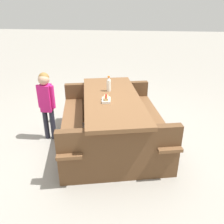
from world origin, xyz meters
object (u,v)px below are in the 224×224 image
(hotdog_tray, at_px, (106,99))
(child_in_coat, at_px, (46,98))
(soda_bottle, at_px, (109,84))
(picnic_table, at_px, (112,117))

(hotdog_tray, relative_size, child_in_coat, 0.18)
(hotdog_tray, bearing_deg, child_in_coat, -102.83)
(hotdog_tray, bearing_deg, soda_bottle, -177.73)
(soda_bottle, xyz_separation_m, hotdog_tray, (0.39, 0.02, -0.07))
(picnic_table, relative_size, soda_bottle, 9.25)
(picnic_table, distance_m, hotdog_tray, 0.37)
(picnic_table, bearing_deg, hotdog_tray, -21.19)
(picnic_table, bearing_deg, child_in_coat, -93.15)
(soda_bottle, distance_m, child_in_coat, 0.93)
(soda_bottle, bearing_deg, child_in_coat, -78.22)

